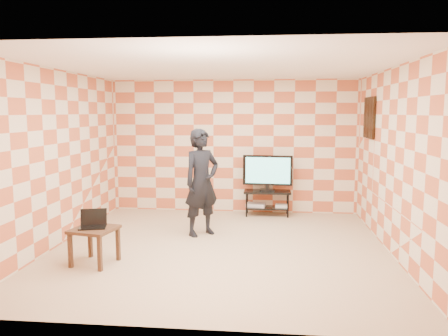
# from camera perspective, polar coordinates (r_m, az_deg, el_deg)

# --- Properties ---
(floor) EXTENTS (5.00, 5.00, 0.00)m
(floor) POSITION_cam_1_polar(r_m,az_deg,el_deg) (6.72, -0.52, -10.43)
(floor) COLOR tan
(floor) RESTS_ON ground
(wall_back) EXTENTS (5.00, 0.02, 2.70)m
(wall_back) POSITION_cam_1_polar(r_m,az_deg,el_deg) (8.92, 1.22, 2.82)
(wall_back) COLOR beige
(wall_back) RESTS_ON ground
(wall_front) EXTENTS (5.00, 0.02, 2.70)m
(wall_front) POSITION_cam_1_polar(r_m,az_deg,el_deg) (3.99, -4.45, -2.80)
(wall_front) COLOR beige
(wall_front) RESTS_ON ground
(wall_left) EXTENTS (0.02, 5.00, 2.70)m
(wall_left) POSITION_cam_1_polar(r_m,az_deg,el_deg) (7.16, -20.86, 1.23)
(wall_left) COLOR beige
(wall_left) RESTS_ON ground
(wall_right) EXTENTS (0.02, 5.00, 2.70)m
(wall_right) POSITION_cam_1_polar(r_m,az_deg,el_deg) (6.65, 21.41, 0.78)
(wall_right) COLOR beige
(wall_right) RESTS_ON ground
(ceiling) EXTENTS (5.00, 5.00, 0.02)m
(ceiling) POSITION_cam_1_polar(r_m,az_deg,el_deg) (6.44, -0.55, 13.12)
(ceiling) COLOR white
(ceiling) RESTS_ON wall_back
(wall_art) EXTENTS (0.04, 0.72, 0.72)m
(wall_art) POSITION_cam_1_polar(r_m,az_deg,el_deg) (8.11, 18.46, 6.25)
(wall_art) COLOR black
(wall_art) RESTS_ON wall_right
(tv_stand) EXTENTS (0.92, 0.41, 0.50)m
(tv_stand) POSITION_cam_1_polar(r_m,az_deg,el_deg) (8.72, 5.67, -3.85)
(tv_stand) COLOR black
(tv_stand) RESTS_ON floor
(tv) EXTENTS (0.98, 0.21, 0.71)m
(tv) POSITION_cam_1_polar(r_m,az_deg,el_deg) (8.63, 5.72, -0.42)
(tv) COLOR black
(tv) RESTS_ON tv_stand
(dvd_player) EXTENTS (0.41, 0.32, 0.06)m
(dvd_player) POSITION_cam_1_polar(r_m,az_deg,el_deg) (8.79, 4.18, -4.82)
(dvd_player) COLOR silver
(dvd_player) RESTS_ON tv_stand
(game_console) EXTENTS (0.26, 0.20, 0.06)m
(game_console) POSITION_cam_1_polar(r_m,az_deg,el_deg) (8.77, 7.56, -4.92)
(game_console) COLOR silver
(game_console) RESTS_ON tv_stand
(side_table) EXTENTS (0.63, 0.63, 0.50)m
(side_table) POSITION_cam_1_polar(r_m,az_deg,el_deg) (6.20, -16.58, -8.30)
(side_table) COLOR #321C10
(side_table) RESTS_ON floor
(laptop) EXTENTS (0.41, 0.36, 0.23)m
(laptop) POSITION_cam_1_polar(r_m,az_deg,el_deg) (6.22, -16.72, -6.92)
(laptop) COLOR black
(laptop) RESTS_ON side_table
(person) EXTENTS (0.77, 0.75, 1.78)m
(person) POSITION_cam_1_polar(r_m,az_deg,el_deg) (7.25, -2.94, -1.89)
(person) COLOR black
(person) RESTS_ON floor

